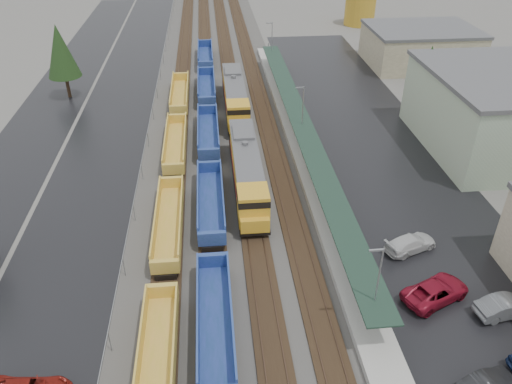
{
  "coord_description": "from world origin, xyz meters",
  "views": [
    {
      "loc": [
        -1.49,
        -4.96,
        29.08
      ],
      "look_at": [
        2.59,
        37.1,
        2.0
      ],
      "focal_mm": 35.0,
      "sensor_mm": 36.0,
      "label": 1
    }
  ],
  "objects_px": {
    "well_string_blue": "(211,202)",
    "parked_car_east_b": "(436,291)",
    "parked_car_east_e": "(507,306)",
    "parked_car_east_c": "(411,243)",
    "locomotive_lead": "(247,172)",
    "storage_tank": "(360,9)",
    "locomotive_trail": "(235,97)",
    "parked_car_east_a": "(487,384)",
    "well_string_yellow": "(164,282)"
  },
  "relations": [
    {
      "from": "well_string_blue",
      "to": "parked_car_east_b",
      "type": "distance_m",
      "value": 22.66
    },
    {
      "from": "parked_car_east_e",
      "to": "parked_car_east_b",
      "type": "bearing_deg",
      "value": 56.7
    },
    {
      "from": "parked_car_east_b",
      "to": "parked_car_east_c",
      "type": "bearing_deg",
      "value": -25.96
    },
    {
      "from": "locomotive_lead",
      "to": "well_string_blue",
      "type": "height_order",
      "value": "locomotive_lead"
    },
    {
      "from": "locomotive_lead",
      "to": "storage_tank",
      "type": "distance_m",
      "value": 74.34
    },
    {
      "from": "parked_car_east_b",
      "to": "locomotive_trail",
      "type": "bearing_deg",
      "value": -4.42
    },
    {
      "from": "parked_car_east_a",
      "to": "parked_car_east_b",
      "type": "bearing_deg",
      "value": -17.37
    },
    {
      "from": "well_string_yellow",
      "to": "parked_car_east_a",
      "type": "relative_size",
      "value": 22.33
    },
    {
      "from": "locomotive_lead",
      "to": "locomotive_trail",
      "type": "distance_m",
      "value": 21.0
    },
    {
      "from": "well_string_blue",
      "to": "parked_car_east_a",
      "type": "bearing_deg",
      "value": -52.1
    },
    {
      "from": "locomotive_trail",
      "to": "storage_tank",
      "type": "bearing_deg",
      "value": 56.44
    },
    {
      "from": "locomotive_trail",
      "to": "storage_tank",
      "type": "relative_size",
      "value": 2.89
    },
    {
      "from": "well_string_blue",
      "to": "storage_tank",
      "type": "relative_size",
      "value": 16.29
    },
    {
      "from": "parked_car_east_c",
      "to": "storage_tank",
      "type": "bearing_deg",
      "value": -32.98
    },
    {
      "from": "storage_tank",
      "to": "locomotive_lead",
      "type": "bearing_deg",
      "value": -114.57
    },
    {
      "from": "storage_tank",
      "to": "parked_car_east_c",
      "type": "height_order",
      "value": "storage_tank"
    },
    {
      "from": "storage_tank",
      "to": "parked_car_east_b",
      "type": "xyz_separation_m",
      "value": [
        -17.21,
        -85.37,
        -2.55
      ]
    },
    {
      "from": "well_string_blue",
      "to": "locomotive_lead",
      "type": "bearing_deg",
      "value": 42.24
    },
    {
      "from": "well_string_blue",
      "to": "parked_car_east_b",
      "type": "xyz_separation_m",
      "value": [
        17.71,
        -14.14,
        -0.35
      ]
    },
    {
      "from": "locomotive_trail",
      "to": "well_string_blue",
      "type": "height_order",
      "value": "locomotive_trail"
    },
    {
      "from": "parked_car_east_a",
      "to": "parked_car_east_c",
      "type": "bearing_deg",
      "value": -18.21
    },
    {
      "from": "parked_car_east_a",
      "to": "parked_car_east_c",
      "type": "distance_m",
      "value": 14.8
    },
    {
      "from": "locomotive_lead",
      "to": "well_string_yellow",
      "type": "distance_m",
      "value": 16.94
    },
    {
      "from": "parked_car_east_a",
      "to": "storage_tank",
      "type": "bearing_deg",
      "value": -27.68
    },
    {
      "from": "storage_tank",
      "to": "parked_car_east_e",
      "type": "distance_m",
      "value": 88.45
    },
    {
      "from": "well_string_blue",
      "to": "well_string_yellow",
      "type": "bearing_deg",
      "value": -109.58
    },
    {
      "from": "well_string_yellow",
      "to": "parked_car_east_e",
      "type": "relative_size",
      "value": 19.19
    },
    {
      "from": "locomotive_lead",
      "to": "parked_car_east_b",
      "type": "xyz_separation_m",
      "value": [
        13.71,
        -17.78,
        -1.54
      ]
    },
    {
      "from": "well_string_blue",
      "to": "parked_car_east_c",
      "type": "distance_m",
      "value": 19.61
    },
    {
      "from": "storage_tank",
      "to": "parked_car_east_c",
      "type": "relative_size",
      "value": 1.33
    },
    {
      "from": "locomotive_lead",
      "to": "parked_car_east_a",
      "type": "bearing_deg",
      "value": -62.55
    },
    {
      "from": "parked_car_east_b",
      "to": "parked_car_east_e",
      "type": "xyz_separation_m",
      "value": [
        4.79,
        -2.16,
        0.01
      ]
    },
    {
      "from": "well_string_yellow",
      "to": "parked_car_east_b",
      "type": "height_order",
      "value": "well_string_yellow"
    },
    {
      "from": "locomotive_lead",
      "to": "parked_car_east_b",
      "type": "height_order",
      "value": "locomotive_lead"
    },
    {
      "from": "locomotive_lead",
      "to": "parked_car_east_b",
      "type": "distance_m",
      "value": 22.5
    },
    {
      "from": "well_string_yellow",
      "to": "parked_car_east_b",
      "type": "bearing_deg",
      "value": -7.6
    },
    {
      "from": "well_string_blue",
      "to": "storage_tank",
      "type": "distance_m",
      "value": 79.36
    },
    {
      "from": "well_string_yellow",
      "to": "parked_car_east_b",
      "type": "distance_m",
      "value": 21.9
    },
    {
      "from": "storage_tank",
      "to": "well_string_blue",
      "type": "bearing_deg",
      "value": -116.11
    },
    {
      "from": "locomotive_trail",
      "to": "parked_car_east_a",
      "type": "bearing_deg",
      "value": -73.87
    },
    {
      "from": "well_string_yellow",
      "to": "parked_car_east_e",
      "type": "height_order",
      "value": "well_string_yellow"
    },
    {
      "from": "well_string_yellow",
      "to": "storage_tank",
      "type": "bearing_deg",
      "value": 64.74
    },
    {
      "from": "locomotive_lead",
      "to": "storage_tank",
      "type": "height_order",
      "value": "storage_tank"
    },
    {
      "from": "locomotive_lead",
      "to": "storage_tank",
      "type": "xyz_separation_m",
      "value": [
        30.91,
        67.6,
        1.01
      ]
    },
    {
      "from": "locomotive_lead",
      "to": "storage_tank",
      "type": "relative_size",
      "value": 2.89
    },
    {
      "from": "locomotive_trail",
      "to": "well_string_yellow",
      "type": "relative_size",
      "value": 0.2
    },
    {
      "from": "parked_car_east_b",
      "to": "locomotive_lead",
      "type": "bearing_deg",
      "value": 13.75
    },
    {
      "from": "storage_tank",
      "to": "well_string_yellow",
      "type": "bearing_deg",
      "value": -115.26
    },
    {
      "from": "parked_car_east_a",
      "to": "parked_car_east_b",
      "type": "relative_size",
      "value": 0.74
    },
    {
      "from": "storage_tank",
      "to": "parked_car_east_b",
      "type": "height_order",
      "value": "storage_tank"
    }
  ]
}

